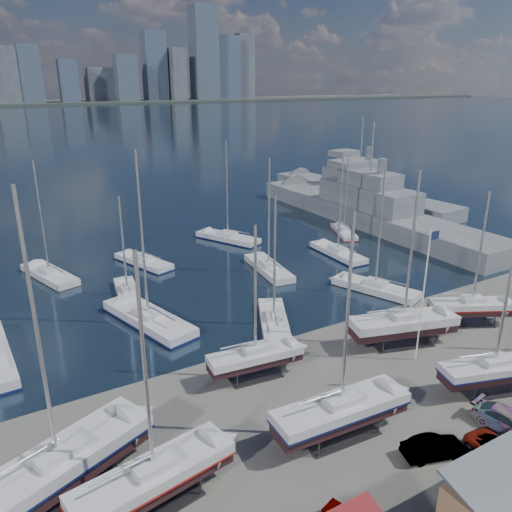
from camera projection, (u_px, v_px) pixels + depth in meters
ground at (366, 388)px, 39.97m from camera, size 1400.00×1400.00×0.00m
water at (6, 123)px, 292.88m from camera, size 1400.00×600.00×0.40m
sailboat_cradle_0 at (59, 466)px, 28.81m from camera, size 12.04×7.52×18.67m
sailboat_cradle_1 at (154, 477)px, 28.21m from camera, size 9.98×4.29×15.65m
sailboat_cradle_2 at (255, 357)px, 40.77m from camera, size 8.09×3.04×13.12m
sailboat_cradle_3 at (341, 411)px, 33.88m from camera, size 10.09×3.35×16.06m
sailboat_cradle_4 at (403, 324)px, 45.96m from camera, size 10.37×5.46×16.28m
sailboat_cradle_5 at (494, 370)px, 38.89m from camera, size 8.93×4.86×14.06m
sailboat_cradle_6 at (472, 306)px, 49.85m from camera, size 8.45×5.84×13.61m
sailboat_moored_2 at (50, 276)px, 62.04m from camera, size 5.67×10.62×15.45m
sailboat_moored_3 at (149, 321)px, 50.39m from camera, size 6.46×12.68×18.26m
sailboat_moored_4 at (128, 293)px, 57.17m from camera, size 3.47×8.29×12.14m
sailboat_moored_5 at (144, 263)px, 66.64m from camera, size 5.64×9.97×14.38m
sailboat_moored_6 at (274, 322)px, 50.20m from camera, size 6.58×9.53×14.00m
sailboat_moored_7 at (269, 269)px, 64.21m from camera, size 4.17×10.41×15.28m
sailboat_moored_8 at (228, 239)px, 76.60m from camera, size 7.21×10.80×15.78m
sailboat_moored_9 at (375, 289)px, 58.05m from camera, size 6.18×10.47×15.28m
sailboat_moored_10 at (338, 254)px, 69.99m from camera, size 3.20×10.20×15.11m
sailboat_moored_11 at (344, 233)px, 79.89m from camera, size 5.56×8.63×12.56m
naval_ship_east at (367, 213)px, 86.16m from camera, size 9.03×53.60×18.82m
naval_ship_west at (358, 192)px, 102.73m from camera, size 10.57×46.41×18.14m
car_b at (434, 448)px, 32.43m from camera, size 4.47×2.64×1.39m
car_c at (503, 455)px, 31.80m from camera, size 2.57×4.96×1.34m
car_d at (510, 422)px, 34.83m from camera, size 3.03×5.45×1.49m
flagpole at (425, 287)px, 41.78m from camera, size 1.06×0.12×11.99m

